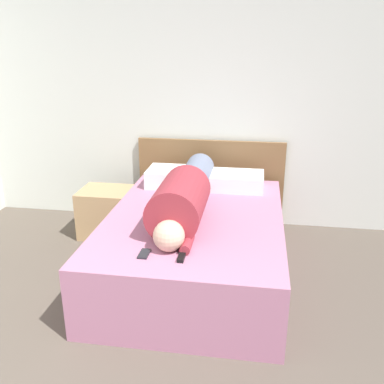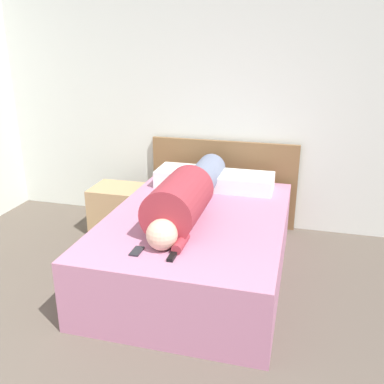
% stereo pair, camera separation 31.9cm
% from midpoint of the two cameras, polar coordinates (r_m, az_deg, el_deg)
% --- Properties ---
extents(wall_back, '(5.59, 0.06, 2.60)m').
position_cam_midpoint_polar(wall_back, '(4.37, 3.91, 12.44)').
color(wall_back, silver).
rests_on(wall_back, ground_plane).
extents(bed, '(1.39, 1.97, 0.52)m').
position_cam_midpoint_polar(bed, '(3.52, 3.23, -7.11)').
color(bed, '#B2708E').
rests_on(bed, ground_plane).
extents(headboard, '(1.51, 0.04, 0.89)m').
position_cam_midpoint_polar(headboard, '(4.46, 6.19, 1.20)').
color(headboard, brown).
rests_on(headboard, ground_plane).
extents(nightstand, '(0.48, 0.42, 0.47)m').
position_cam_midpoint_polar(nightstand, '(4.35, -7.80, -2.29)').
color(nightstand, tan).
rests_on(nightstand, ground_plane).
extents(person_lying, '(0.38, 1.65, 0.38)m').
position_cam_midpoint_polar(person_lying, '(3.38, 2.09, -0.38)').
color(person_lying, '#DBB293').
rests_on(person_lying, bed).
extents(pillow_near_headboard, '(0.57, 0.37, 0.16)m').
position_cam_midpoint_polar(pillow_near_headboard, '(4.09, 1.66, 1.99)').
color(pillow_near_headboard, white).
rests_on(pillow_near_headboard, bed).
extents(pillow_second, '(0.54, 0.37, 0.14)m').
position_cam_midpoint_polar(pillow_second, '(4.01, 9.18, 1.25)').
color(pillow_second, white).
rests_on(pillow_second, bed).
extents(tv_remote, '(0.04, 0.15, 0.02)m').
position_cam_midpoint_polar(tv_remote, '(2.78, 0.75, -8.51)').
color(tv_remote, black).
rests_on(tv_remote, bed).
extents(cell_phone, '(0.06, 0.13, 0.01)m').
position_cam_midpoint_polar(cell_phone, '(2.85, -4.19, -7.96)').
color(cell_phone, black).
rests_on(cell_phone, bed).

